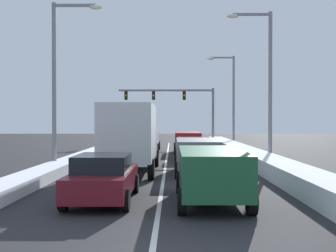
# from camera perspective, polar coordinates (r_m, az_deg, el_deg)

# --- Properties ---
(ground_plane) EXTENTS (120.00, 120.00, 0.00)m
(ground_plane) POSITION_cam_1_polar(r_m,az_deg,el_deg) (22.64, -0.40, -5.84)
(ground_plane) COLOR #28282B
(lane_stripe_between_right_lane_and_center_lane) EXTENTS (0.14, 43.94, 0.01)m
(lane_stripe_between_right_lane_and_center_lane) POSITION_cam_1_polar(r_m,az_deg,el_deg) (26.61, -0.25, -4.85)
(lane_stripe_between_right_lane_and_center_lane) COLOR silver
(lane_stripe_between_right_lane_and_center_lane) RESTS_ON ground
(snow_bank_right_shoulder) EXTENTS (1.56, 43.94, 0.75)m
(snow_bank_right_shoulder) POSITION_cam_1_polar(r_m,az_deg,el_deg) (27.02, 11.09, -3.99)
(snow_bank_right_shoulder) COLOR white
(snow_bank_right_shoulder) RESTS_ON ground
(snow_bank_left_shoulder) EXTENTS (1.30, 43.94, 0.49)m
(snow_bank_left_shoulder) POSITION_cam_1_polar(r_m,az_deg,el_deg) (27.19, -11.52, -4.23)
(snow_bank_left_shoulder) COLOR white
(snow_bank_left_shoulder) RESTS_ON ground
(suv_green_right_lane_nearest) EXTENTS (2.16, 4.90, 1.67)m
(suv_green_right_lane_nearest) POSITION_cam_1_polar(r_m,az_deg,el_deg) (13.31, 5.89, -6.08)
(suv_green_right_lane_nearest) COLOR #1E5633
(suv_green_right_lane_nearest) RESTS_ON ground
(suv_gray_right_lane_second) EXTENTS (2.16, 4.90, 1.67)m
(suv_gray_right_lane_second) POSITION_cam_1_polar(r_m,az_deg,el_deg) (20.49, 3.94, -3.68)
(suv_gray_right_lane_second) COLOR slate
(suv_gray_right_lane_second) RESTS_ON ground
(sedan_black_right_lane_third) EXTENTS (2.00, 4.50, 1.51)m
(sedan_black_right_lane_third) POSITION_cam_1_polar(r_m,az_deg,el_deg) (27.47, 3.00, -3.08)
(sedan_black_right_lane_third) COLOR black
(sedan_black_right_lane_third) RESTS_ON ground
(suv_red_right_lane_fourth) EXTENTS (2.16, 4.90, 1.67)m
(suv_red_right_lane_fourth) POSITION_cam_1_polar(r_m,az_deg,el_deg) (33.45, 2.66, -1.97)
(suv_red_right_lane_fourth) COLOR maroon
(suv_red_right_lane_fourth) RESTS_ON ground
(sedan_maroon_center_lane_nearest) EXTENTS (2.00, 4.50, 1.51)m
(sedan_maroon_center_lane_nearest) POSITION_cam_1_polar(r_m,az_deg,el_deg) (13.71, -8.81, -6.95)
(sedan_maroon_center_lane_nearest) COLOR maroon
(sedan_maroon_center_lane_nearest) RESTS_ON ground
(box_truck_center_lane_second) EXTENTS (2.53, 7.20, 3.36)m
(box_truck_center_lane_second) POSITION_cam_1_polar(r_m,az_deg,el_deg) (20.80, -5.06, -1.18)
(box_truck_center_lane_second) COLOR #B7BABF
(box_truck_center_lane_second) RESTS_ON ground
(sedan_tan_center_lane_third) EXTENTS (2.00, 4.50, 1.51)m
(sedan_tan_center_lane_third) POSITION_cam_1_polar(r_m,az_deg,el_deg) (29.34, -3.46, -2.84)
(sedan_tan_center_lane_third) COLOR #937F60
(sedan_tan_center_lane_third) RESTS_ON ground
(suv_white_center_lane_fourth) EXTENTS (2.16, 4.90, 1.67)m
(suv_white_center_lane_fourth) POSITION_cam_1_polar(r_m,az_deg,el_deg) (35.74, -2.90, -1.79)
(suv_white_center_lane_fourth) COLOR silver
(suv_white_center_lane_fourth) RESTS_ON ground
(traffic_light_gantry) EXTENTS (10.60, 0.47, 6.20)m
(traffic_light_gantry) POSITION_cam_1_polar(r_m,az_deg,el_deg) (46.49, 1.58, 3.37)
(traffic_light_gantry) COLOR slate
(traffic_light_gantry) RESTS_ON ground
(street_lamp_right_near) EXTENTS (2.66, 0.36, 8.93)m
(street_lamp_right_near) POSITION_cam_1_polar(r_m,az_deg,el_deg) (25.21, 13.00, 6.86)
(street_lamp_right_near) COLOR gray
(street_lamp_right_near) RESTS_ON ground
(street_lamp_right_mid) EXTENTS (2.66, 0.36, 8.82)m
(street_lamp_right_mid) POSITION_cam_1_polar(r_m,az_deg,el_deg) (40.92, 8.45, 4.43)
(street_lamp_right_mid) COLOR gray
(street_lamp_right_mid) RESTS_ON ground
(street_lamp_left_mid) EXTENTS (2.66, 0.36, 8.78)m
(street_lamp_left_mid) POSITION_cam_1_polar(r_m,az_deg,el_deg) (22.82, -14.42, 7.29)
(street_lamp_left_mid) COLOR gray
(street_lamp_left_mid) RESTS_ON ground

